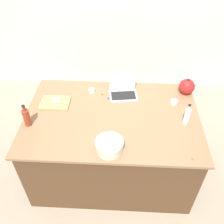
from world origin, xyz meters
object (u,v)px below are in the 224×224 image
(bottle_soy, at_px, (27,117))
(kettle, at_px, (187,87))
(cutting_board, at_px, (55,103))
(ramekin_medium, at_px, (174,102))
(laptop, at_px, (123,91))
(mixing_bowl_large, at_px, (109,145))
(butter_stick_right, at_px, (56,100))
(bottle_vinegar, at_px, (187,116))
(ramekin_small, at_px, (92,91))
(butter_stick_left, at_px, (57,102))

(bottle_soy, xyz_separation_m, kettle, (1.66, 0.61, -0.02))
(bottle_soy, height_order, cutting_board, bottle_soy)
(ramekin_medium, bearing_deg, laptop, 166.55)
(mixing_bowl_large, height_order, cutting_board, mixing_bowl_large)
(mixing_bowl_large, xyz_separation_m, cutting_board, (-0.63, 0.62, -0.05))
(butter_stick_right, bearing_deg, ramekin_medium, 2.03)
(bottle_soy, bearing_deg, kettle, 20.36)
(bottle_vinegar, height_order, cutting_board, bottle_vinegar)
(mixing_bowl_large, bearing_deg, cutting_board, 135.61)
(bottle_vinegar, distance_m, butter_stick_right, 1.40)
(bottle_soy, relative_size, ramekin_small, 3.48)
(bottle_vinegar, xyz_separation_m, butter_stick_left, (-1.35, 0.21, -0.06))
(laptop, height_order, butter_stick_right, laptop)
(laptop, relative_size, butter_stick_left, 3.06)
(kettle, height_order, butter_stick_right, kettle)
(bottle_vinegar, distance_m, kettle, 0.52)
(kettle, bearing_deg, ramekin_small, -177.61)
(cutting_board, height_order, ramekin_medium, ramekin_medium)
(cutting_board, relative_size, butter_stick_right, 2.87)
(butter_stick_left, height_order, ramekin_medium, butter_stick_left)
(laptop, distance_m, butter_stick_left, 0.75)
(mixing_bowl_large, relative_size, ramekin_small, 3.60)
(laptop, height_order, cutting_board, laptop)
(bottle_soy, bearing_deg, laptop, 30.16)
(bottle_vinegar, relative_size, butter_stick_right, 2.18)
(kettle, xyz_separation_m, butter_stick_left, (-1.43, -0.30, -0.04))
(laptop, bearing_deg, ramekin_medium, -13.45)
(ramekin_small, distance_m, ramekin_medium, 0.94)
(bottle_soy, bearing_deg, ramekin_medium, 15.23)
(bottle_vinegar, relative_size, cutting_board, 0.76)
(mixing_bowl_large, relative_size, butter_stick_left, 2.33)
(bottle_soy, height_order, ramekin_medium, bottle_soy)
(butter_stick_left, bearing_deg, ramekin_medium, 4.09)
(laptop, distance_m, bottle_soy, 1.08)
(ramekin_medium, bearing_deg, mixing_bowl_large, -134.19)
(bottle_soy, relative_size, butter_stick_left, 2.25)
(mixing_bowl_large, bearing_deg, kettle, 47.18)
(ramekin_medium, bearing_deg, butter_stick_left, -175.91)
(ramekin_small, bearing_deg, bottle_soy, -135.11)
(laptop, xyz_separation_m, cutting_board, (-0.74, -0.20, -0.04))
(laptop, height_order, butter_stick_left, laptop)
(laptop, bearing_deg, butter_stick_right, -166.19)
(butter_stick_left, xyz_separation_m, ramekin_medium, (1.27, 0.09, -0.02))
(ramekin_small, bearing_deg, bottle_vinegar, -25.08)
(ramekin_small, height_order, ramekin_medium, ramekin_medium)
(butter_stick_left, bearing_deg, bottle_vinegar, -8.99)
(mixing_bowl_large, height_order, ramekin_small, mixing_bowl_large)
(laptop, bearing_deg, butter_stick_left, -162.36)
(laptop, bearing_deg, bottle_vinegar, -34.61)
(laptop, relative_size, bottle_vinegar, 1.40)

